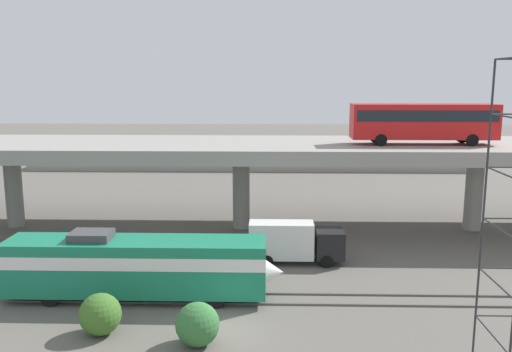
{
  "coord_description": "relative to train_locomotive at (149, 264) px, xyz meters",
  "views": [
    {
      "loc": [
        2.6,
        -26.87,
        13.2
      ],
      "look_at": [
        1.25,
        22.52,
        4.23
      ],
      "focal_mm": 38.05,
      "sensor_mm": 36.0,
      "label": 1
    }
  ],
  "objects": [
    {
      "name": "transit_bus_on_overpass",
      "position": [
        20.02,
        14.95,
        7.53
      ],
      "size": [
        12.0,
        2.68,
        3.4
      ],
      "rotation": [
        0.0,
        0.0,
        3.14
      ],
      "color": "red",
      "rests_on": "highway_overpass"
    },
    {
      "name": "shrub_right",
      "position": [
        3.65,
        -5.74,
        -1.08
      ],
      "size": [
        2.22,
        2.22,
        2.22
      ],
      "primitive_type": "sphere",
      "color": "#336F35",
      "rests_on": "ground_plane"
    },
    {
      "name": "parked_car_6",
      "position": [
        -10.1,
        49.04,
        0.32
      ],
      "size": [
        4.27,
        1.89,
        1.5
      ],
      "rotation": [
        0.0,
        0.0,
        3.14
      ],
      "color": "#B7B7BC",
      "rests_on": "pier_parking_lot"
    },
    {
      "name": "highway_overpass",
      "position": [
        4.66,
        16.0,
        4.68
      ],
      "size": [
        96.0,
        11.83,
        7.66
      ],
      "color": "gray",
      "rests_on": "ground_plane"
    },
    {
      "name": "rail_strip_near",
      "position": [
        4.66,
        -0.78,
        -2.13
      ],
      "size": [
        110.0,
        0.12,
        0.12
      ],
      "primitive_type": "cube",
      "color": "#59544C",
      "rests_on": "ground_plane"
    },
    {
      "name": "pier_parking_lot",
      "position": [
        4.66,
        51.0,
        -1.32
      ],
      "size": [
        65.02,
        12.06,
        1.74
      ],
      "primitive_type": "cube",
      "color": "gray",
      "rests_on": "ground_plane"
    },
    {
      "name": "shrub_left",
      "position": [
        -1.56,
        -4.69,
        -1.09
      ],
      "size": [
        2.2,
        2.2,
        2.2
      ],
      "primitive_type": "sphere",
      "color": "#3D6C26",
      "rests_on": "ground_plane"
    },
    {
      "name": "parked_car_1",
      "position": [
        20.02,
        51.57,
        0.32
      ],
      "size": [
        4.11,
        1.9,
        1.5
      ],
      "rotation": [
        0.0,
        0.0,
        3.14
      ],
      "color": "#9E998C",
      "rests_on": "pier_parking_lot"
    },
    {
      "name": "parked_car_3",
      "position": [
        -22.56,
        48.09,
        0.33
      ],
      "size": [
        4.3,
        1.92,
        1.5
      ],
      "color": "navy",
      "rests_on": "pier_parking_lot"
    },
    {
      "name": "parked_car_5",
      "position": [
        8.86,
        51.19,
        0.32
      ],
      "size": [
        4.2,
        1.96,
        1.5
      ],
      "rotation": [
        0.0,
        0.0,
        3.14
      ],
      "color": "#B7B7BC",
      "rests_on": "pier_parking_lot"
    },
    {
      "name": "service_truck_west",
      "position": [
        8.93,
        6.82,
        -0.55
      ],
      "size": [
        6.8,
        2.46,
        3.04
      ],
      "color": "black",
      "rests_on": "ground_plane"
    },
    {
      "name": "harbor_water",
      "position": [
        4.66,
        74.0,
        -2.19
      ],
      "size": [
        140.0,
        36.0,
        0.01
      ],
      "primitive_type": "cube",
      "color": "navy",
      "rests_on": "ground_plane"
    },
    {
      "name": "parked_car_4",
      "position": [
        11.69,
        48.71,
        0.32
      ],
      "size": [
        4.01,
        1.9,
        1.5
      ],
      "rotation": [
        0.0,
        0.0,
        3.14
      ],
      "color": "#0C4C26",
      "rests_on": "pier_parking_lot"
    },
    {
      "name": "train_locomotive",
      "position": [
        0.0,
        0.0,
        0.0
      ],
      "size": [
        16.61,
        3.04,
        4.18
      ],
      "color": "#197A56",
      "rests_on": "ground_plane"
    },
    {
      "name": "parked_car_2",
      "position": [
        -11.85,
        53.36,
        0.33
      ],
      "size": [
        4.42,
        1.99,
        1.5
      ],
      "rotation": [
        0.0,
        0.0,
        3.14
      ],
      "color": "silver",
      "rests_on": "pier_parking_lot"
    },
    {
      "name": "ground_plane",
      "position": [
        4.66,
        -4.0,
        -2.19
      ],
      "size": [
        260.0,
        260.0,
        0.0
      ],
      "primitive_type": "plane",
      "color": "#605B54"
    },
    {
      "name": "rail_strip_far",
      "position": [
        4.66,
        0.78,
        -2.13
      ],
      "size": [
        110.0,
        0.12,
        0.12
      ],
      "primitive_type": "cube",
      "color": "#59544C",
      "rests_on": "ground_plane"
    },
    {
      "name": "parked_car_0",
      "position": [
        -3.49,
        48.56,
        0.32
      ],
      "size": [
        4.03,
        1.97,
        1.5
      ],
      "color": "silver",
      "rests_on": "pier_parking_lot"
    }
  ]
}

